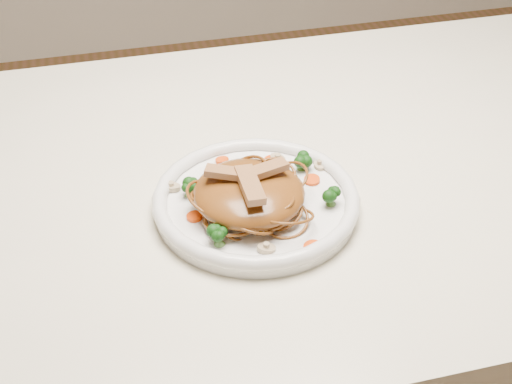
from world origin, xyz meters
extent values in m
cube|color=beige|center=(0.00, 0.00, 0.73)|extent=(1.20, 0.80, 0.04)
cylinder|color=brown|center=(0.54, 0.34, 0.35)|extent=(0.06, 0.06, 0.71)
cylinder|color=white|center=(-0.07, -0.09, 0.76)|extent=(0.32, 0.32, 0.02)
ellipsoid|color=brown|center=(-0.08, -0.10, 0.79)|extent=(0.15, 0.15, 0.05)
cube|color=#A2744C|center=(-0.06, -0.10, 0.82)|extent=(0.07, 0.03, 0.01)
cube|color=#A2744C|center=(-0.11, -0.10, 0.82)|extent=(0.06, 0.04, 0.01)
cube|color=#A2744C|center=(-0.09, -0.13, 0.82)|extent=(0.02, 0.07, 0.01)
cylinder|color=#EA4508|center=(-0.03, -0.01, 0.77)|extent=(0.02, 0.02, 0.00)
cylinder|color=#EA4508|center=(-0.16, -0.10, 0.77)|extent=(0.03, 0.03, 0.00)
cylinder|color=#EA4508|center=(0.01, -0.07, 0.77)|extent=(0.03, 0.03, 0.00)
cylinder|color=#EA4508|center=(-0.10, 0.01, 0.77)|extent=(0.02, 0.02, 0.00)
cylinder|color=#EA4508|center=(-0.03, -0.20, 0.77)|extent=(0.02, 0.02, 0.00)
cylinder|color=beige|center=(-0.08, -0.19, 0.77)|extent=(0.03, 0.03, 0.01)
cylinder|color=beige|center=(0.03, -0.04, 0.77)|extent=(0.02, 0.02, 0.01)
cylinder|color=beige|center=(-0.18, -0.04, 0.77)|extent=(0.04, 0.04, 0.01)
cylinder|color=beige|center=(-0.02, -0.01, 0.77)|extent=(0.03, 0.03, 0.01)
camera|label=1|loc=(-0.26, -0.82, 1.35)|focal=51.12mm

